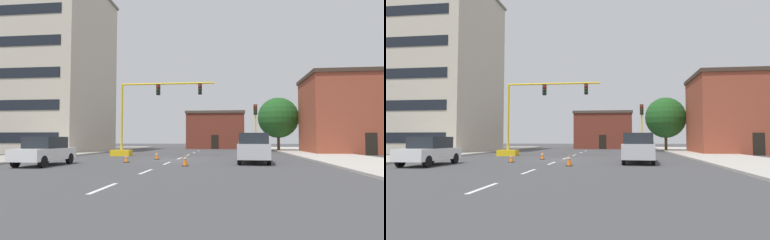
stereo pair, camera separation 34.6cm
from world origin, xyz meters
TOP-DOWN VIEW (x-y plane):
  - ground_plane at (0.00, 0.00)m, footprint 160.00×160.00m
  - sidewalk_left at (-13.01, 8.00)m, footprint 6.00×56.00m
  - sidewalk_right at (13.01, 8.00)m, footprint 6.00×56.00m
  - lane_stripe_seg_0 at (0.00, -14.00)m, footprint 0.16×2.40m
  - lane_stripe_seg_1 at (0.00, -8.50)m, footprint 0.16×2.40m
  - lane_stripe_seg_2 at (0.00, -3.00)m, footprint 0.16×2.40m
  - lane_stripe_seg_3 at (0.00, 2.50)m, footprint 0.16×2.40m
  - lane_stripe_seg_4 at (0.00, 8.00)m, footprint 0.16×2.40m
  - lane_stripe_seg_5 at (0.00, 13.50)m, footprint 0.16×2.40m
  - lane_stripe_seg_6 at (0.00, 19.00)m, footprint 0.16×2.40m
  - building_tall_left at (-18.67, 14.69)m, footprint 13.11×14.29m
  - building_brick_center at (1.80, 30.76)m, footprint 9.39×8.34m
  - building_row_right at (17.75, 13.41)m, footprint 10.55×8.70m
  - traffic_signal_gantry at (-4.74, 5.54)m, footprint 9.63×1.20m
  - traffic_light_pole_right at (6.51, 6.56)m, footprint 0.32×0.47m
  - tree_right_far at (10.33, 18.80)m, footprint 5.20×5.20m
  - pickup_truck_silver at (5.71, -1.99)m, footprint 2.35×5.52m
  - sedan_white_near_left at (-7.06, -5.56)m, footprint 1.89×4.51m
  - traffic_cone_roadside_a at (1.48, -5.09)m, footprint 0.36×0.36m
  - traffic_cone_roadside_b at (-1.55, 0.83)m, footprint 0.36×0.36m
  - traffic_cone_roadside_c at (-2.93, -2.51)m, footprint 0.36×0.36m

SIDE VIEW (x-z plane):
  - ground_plane at x=0.00m, z-range 0.00..0.00m
  - lane_stripe_seg_0 at x=0.00m, z-range 0.00..0.01m
  - lane_stripe_seg_1 at x=0.00m, z-range 0.00..0.01m
  - lane_stripe_seg_2 at x=0.00m, z-range 0.00..0.01m
  - lane_stripe_seg_3 at x=0.00m, z-range 0.00..0.01m
  - lane_stripe_seg_4 at x=0.00m, z-range 0.00..0.01m
  - lane_stripe_seg_5 at x=0.00m, z-range 0.00..0.01m
  - lane_stripe_seg_6 at x=0.00m, z-range 0.00..0.01m
  - sidewalk_left at x=-13.01m, z-range 0.00..0.14m
  - sidewalk_right at x=13.01m, z-range 0.00..0.14m
  - traffic_cone_roadside_c at x=-2.93m, z-range -0.01..0.61m
  - traffic_cone_roadside_b at x=-1.55m, z-range -0.01..0.63m
  - traffic_cone_roadside_a at x=1.48m, z-range -0.01..0.72m
  - sedan_white_near_left at x=-7.06m, z-range 0.02..1.76m
  - pickup_truck_silver at x=5.71m, z-range -0.02..1.97m
  - traffic_signal_gantry at x=-4.74m, z-range -1.14..5.69m
  - building_brick_center at x=1.80m, z-range 0.01..6.03m
  - traffic_light_pole_right at x=6.51m, z-range 1.13..5.93m
  - tree_right_far at x=10.33m, z-range 0.85..7.76m
  - building_row_right at x=17.75m, z-range 0.01..8.65m
  - building_tall_left at x=-18.67m, z-range 0.01..20.93m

